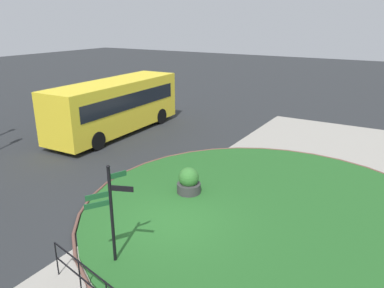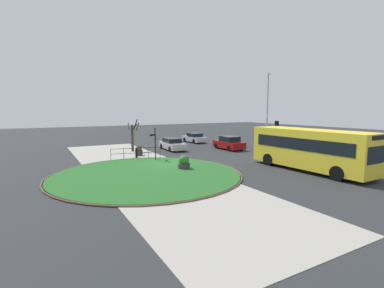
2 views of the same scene
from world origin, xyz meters
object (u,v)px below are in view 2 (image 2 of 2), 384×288
(bollard_foreground, at_px, (136,153))
(car_near_lane, at_px, (172,144))
(planter_kerbside, at_px, (139,151))
(signpost_directional, at_px, (155,141))
(traffic_light_near, at_px, (277,130))
(lamppost_tall, at_px, (267,110))
(bus_yellow, at_px, (310,149))
(planter_near_signpost, at_px, (184,163))
(car_far_lane, at_px, (194,138))
(street_tree_bare, at_px, (133,135))
(car_trailing, at_px, (229,143))

(bollard_foreground, bearing_deg, car_near_lane, 120.56)
(car_near_lane, height_order, planter_kerbside, car_near_lane)
(signpost_directional, relative_size, planter_kerbside, 2.83)
(traffic_light_near, bearing_deg, lamppost_tall, -30.12)
(signpost_directional, height_order, traffic_light_near, traffic_light_near)
(bollard_foreground, relative_size, lamppost_tall, 0.11)
(bus_yellow, bearing_deg, lamppost_tall, 153.67)
(bollard_foreground, bearing_deg, traffic_light_near, 66.20)
(traffic_light_near, distance_m, planter_near_signpost, 11.47)
(car_far_lane, relative_size, planter_kerbside, 3.87)
(signpost_directional, xyz_separation_m, street_tree_bare, (-6.32, -0.10, 0.05))
(car_near_lane, xyz_separation_m, traffic_light_near, (8.74, 7.45, 1.93))
(car_far_lane, bearing_deg, planter_near_signpost, 144.91)
(car_near_lane, relative_size, car_far_lane, 1.08)
(signpost_directional, height_order, car_trailing, signpost_directional)
(car_near_lane, xyz_separation_m, car_far_lane, (-5.15, 5.85, -0.01))
(car_far_lane, xyz_separation_m, lamppost_tall, (11.53, 2.53, 3.91))
(traffic_light_near, relative_size, lamppost_tall, 0.41)
(signpost_directional, relative_size, car_trailing, 0.71)
(street_tree_bare, bearing_deg, bollard_foreground, -13.25)
(car_trailing, bearing_deg, car_far_lane, 1.76)
(car_trailing, height_order, street_tree_bare, street_tree_bare)
(planter_near_signpost, bearing_deg, street_tree_bare, -177.12)
(signpost_directional, distance_m, bus_yellow, 13.02)
(car_trailing, height_order, planter_kerbside, car_trailing)
(bollard_foreground, height_order, traffic_light_near, traffic_light_near)
(signpost_directional, relative_size, lamppost_tall, 0.35)
(traffic_light_near, bearing_deg, car_near_lane, 31.64)
(bollard_foreground, xyz_separation_m, planter_kerbside, (-1.10, 0.62, 0.02))
(bollard_foreground, height_order, bus_yellow, bus_yellow)
(bollard_foreground, bearing_deg, street_tree_bare, 166.75)
(signpost_directional, xyz_separation_m, bus_yellow, (9.74, 8.63, -0.08))
(bus_yellow, xyz_separation_m, car_far_lane, (-20.18, 1.43, -1.06))
(car_far_lane, relative_size, street_tree_bare, 1.14)
(car_trailing, distance_m, lamppost_tall, 5.73)
(car_near_lane, relative_size, planter_near_signpost, 3.88)
(bus_yellow, bearing_deg, traffic_light_near, 152.49)
(bus_yellow, bearing_deg, planter_near_signpost, -123.04)
(traffic_light_near, height_order, street_tree_bare, street_tree_bare)
(signpost_directional, height_order, car_far_lane, signpost_directional)
(planter_kerbside, bearing_deg, bus_yellow, 34.92)
(signpost_directional, bearing_deg, street_tree_bare, -179.13)
(car_near_lane, distance_m, car_far_lane, 7.79)
(bollard_foreground, xyz_separation_m, planter_near_signpost, (6.95, 1.53, 0.05))
(car_near_lane, distance_m, street_tree_bare, 4.58)
(car_near_lane, distance_m, traffic_light_near, 11.65)
(bollard_foreground, bearing_deg, signpost_directional, 26.29)
(signpost_directional, xyz_separation_m, lamppost_tall, (1.09, 12.59, 2.78))
(car_far_lane, relative_size, traffic_light_near, 1.17)
(bus_yellow, height_order, car_trailing, bus_yellow)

